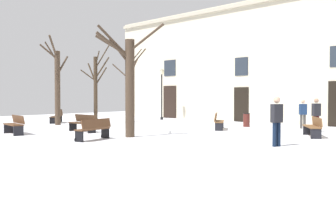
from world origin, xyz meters
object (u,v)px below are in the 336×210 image
object	(u,v)px
bench_near_center_tree	(57,116)
person_crossing_plaza	(316,114)
litter_bin	(246,120)
person_near_bench	(277,119)
bench_back_to_back_right	(313,127)
bench_far_corner	(83,123)
tree_near_facade	(130,81)
bench_near_lamp	(15,125)
bench_by_litter_bin	(94,129)
tree_foreground	(128,81)
streetlamp	(162,88)
tree_right_of_center	(57,84)
person_by_shop_door	(303,113)
bench_facing_shops	(218,121)
tree_center	(96,86)

from	to	relation	value
bench_near_center_tree	person_crossing_plaza	distance (m)	15.71
litter_bin	person_near_bench	bearing A→B (deg)	-54.08
bench_back_to_back_right	person_crossing_plaza	world-z (taller)	person_crossing_plaza
bench_back_to_back_right	person_near_bench	world-z (taller)	person_near_bench
bench_far_corner	person_near_bench	distance (m)	9.36
tree_near_facade	person_near_bench	distance (m)	13.58
person_near_bench	person_crossing_plaza	world-z (taller)	person_near_bench
litter_bin	bench_far_corner	bearing A→B (deg)	-120.04
bench_back_to_back_right	bench_near_lamp	xyz separation A→B (m)	(-10.59, -8.00, 0.01)
bench_back_to_back_right	bench_by_litter_bin	bearing A→B (deg)	-72.05
tree_foreground	streetlamp	distance (m)	11.32
bench_far_corner	bench_back_to_back_right	bearing A→B (deg)	31.71
bench_near_center_tree	tree_right_of_center	bearing A→B (deg)	14.14
person_by_shop_door	bench_back_to_back_right	bearing A→B (deg)	-105.11
person_crossing_plaza	tree_right_of_center	bearing A→B (deg)	-32.01
litter_bin	tree_foreground	bearing A→B (deg)	-99.27
bench_by_litter_bin	bench_near_center_tree	xyz separation A→B (m)	(-9.32, 3.96, 0.00)
tree_foreground	bench_by_litter_bin	distance (m)	2.55
bench_near_center_tree	person_near_bench	xyz separation A→B (m)	(15.49, -0.87, 0.52)
bench_by_litter_bin	person_crossing_plaza	xyz separation A→B (m)	(5.55, 9.04, 0.47)
bench_by_litter_bin	bench_far_corner	world-z (taller)	same
bench_far_corner	tree_foreground	bearing A→B (deg)	1.73
tree_right_of_center	person_crossing_plaza	bearing A→B (deg)	24.23
person_near_bench	person_crossing_plaza	xyz separation A→B (m)	(-0.63, 5.94, -0.05)
tree_near_facade	bench_near_lamp	bearing A→B (deg)	-77.73
bench_by_litter_bin	bench_near_lamp	xyz separation A→B (m)	(-4.47, -1.09, 0.01)
streetlamp	bench_near_lamp	xyz separation A→B (m)	(1.82, -11.97, -1.89)
bench_by_litter_bin	person_crossing_plaza	distance (m)	10.61
tree_right_of_center	bench_facing_shops	distance (m)	10.03
bench_facing_shops	bench_back_to_back_right	bearing A→B (deg)	-123.00
bench_back_to_back_right	tree_near_facade	bearing A→B (deg)	-124.77
streetlamp	bench_far_corner	distance (m)	9.99
bench_by_litter_bin	litter_bin	bearing A→B (deg)	162.17
streetlamp	bench_by_litter_bin	size ratio (longest dim) A/B	2.35
person_near_bench	person_by_shop_door	bearing A→B (deg)	-141.63
streetlamp	bench_near_center_tree	distance (m)	7.79
litter_bin	bench_by_litter_bin	size ratio (longest dim) A/B	0.48
tree_foreground	person_crossing_plaza	size ratio (longest dim) A/B	2.88
tree_near_facade	person_crossing_plaza	xyz separation A→B (m)	(11.96, 1.19, -1.89)
litter_bin	bench_near_center_tree	size ratio (longest dim) A/B	0.50
bench_far_corner	tree_right_of_center	bearing A→B (deg)	164.92
bench_by_litter_bin	bench_far_corner	xyz separation A→B (m)	(-3.05, 1.63, 0.00)
bench_near_lamp	person_near_bench	size ratio (longest dim) A/B	0.98
tree_foreground	bench_facing_shops	bearing A→B (deg)	80.01
bench_facing_shops	person_near_bench	size ratio (longest dim) A/B	1.01
person_by_shop_door	tree_center	bearing A→B (deg)	163.33
bench_far_corner	person_crossing_plaza	size ratio (longest dim) A/B	1.11
streetlamp	person_crossing_plaza	bearing A→B (deg)	-8.87
tree_near_facade	bench_facing_shops	world-z (taller)	tree_near_facade
litter_bin	person_by_shop_door	distance (m)	3.05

